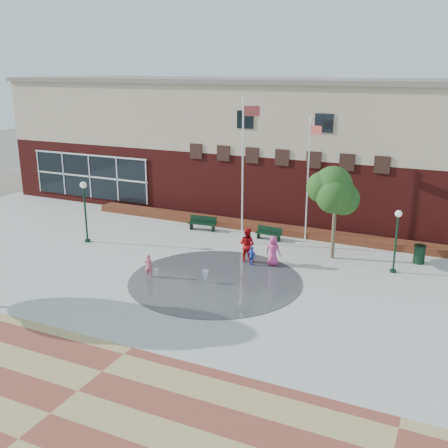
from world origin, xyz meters
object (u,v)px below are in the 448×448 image
at_px(child_splash, 149,266).
at_px(flagpole_left, 244,165).
at_px(flagpole_right, 309,174).
at_px(trash_can, 419,254).
at_px(bench_left, 202,226).

bearing_deg(child_splash, flagpole_left, -122.00).
distance_m(flagpole_left, flagpole_right, 3.90).
bearing_deg(trash_can, bench_left, 178.30).
height_order(flagpole_right, trash_can, flagpole_right).
distance_m(flagpole_right, child_splash, 10.95).
relative_size(flagpole_right, bench_left, 3.95).
xyz_separation_m(flagpole_left, child_splash, (-2.13, -6.76, -4.07)).
bearing_deg(trash_can, child_splash, -147.32).
relative_size(flagpole_left, trash_can, 8.31).
height_order(flagpole_right, child_splash, flagpole_right).
bearing_deg(child_splash, flagpole_right, -135.27).
relative_size(flagpole_right, child_splash, 6.14).
relative_size(bench_left, child_splash, 1.56).
bearing_deg(flagpole_left, flagpole_right, 15.36).
distance_m(flagpole_left, trash_can, 10.60).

